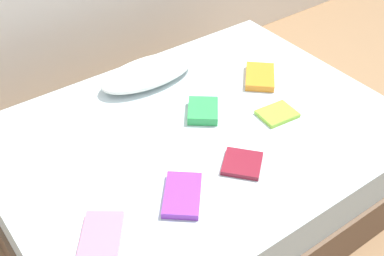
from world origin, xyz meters
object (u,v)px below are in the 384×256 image
object	(u,v)px
bed	(198,167)
textbook_pink	(101,237)
pillow	(148,73)
textbook_lime	(277,114)
textbook_orange	(260,77)
textbook_purple	(182,195)
textbook_green	(203,111)
textbook_maroon	(242,163)

from	to	relation	value
bed	textbook_pink	world-z (taller)	textbook_pink
pillow	textbook_lime	world-z (taller)	pillow
textbook_lime	textbook_orange	distance (m)	0.33
textbook_lime	textbook_orange	xyz separation A→B (m)	(0.15, 0.30, 0.01)
pillow	textbook_pink	xyz separation A→B (m)	(-0.74, -0.83, -0.04)
bed	textbook_purple	size ratio (longest dim) A/B	8.09
textbook_green	textbook_maroon	xyz separation A→B (m)	(-0.09, -0.41, -0.01)
textbook_lime	textbook_pink	bearing A→B (deg)	-166.07
bed	textbook_green	distance (m)	0.30
textbook_pink	bed	bearing A→B (deg)	-29.25
pillow	textbook_maroon	size ratio (longest dim) A/B	3.33
pillow	textbook_orange	size ratio (longest dim) A/B	2.33
textbook_purple	textbook_green	xyz separation A→B (m)	(0.42, 0.41, 0.01)
pillow	textbook_maroon	world-z (taller)	pillow
textbook_purple	textbook_green	size ratio (longest dim) A/B	1.29
textbook_green	textbook_lime	size ratio (longest dim) A/B	1.04
textbook_maroon	textbook_orange	bearing A→B (deg)	90.86
bed	textbook_maroon	size ratio (longest dim) A/B	11.64
textbook_purple	textbook_lime	size ratio (longest dim) A/B	1.34
textbook_orange	textbook_pink	xyz separation A→B (m)	(-1.25, -0.47, -0.01)
textbook_lime	textbook_orange	bearing A→B (deg)	68.45
textbook_green	textbook_maroon	size ratio (longest dim) A/B	1.12
textbook_green	textbook_lime	distance (m)	0.38
textbook_pink	pillow	bearing A→B (deg)	-5.09
textbook_pink	textbook_maroon	world-z (taller)	textbook_pink
pillow	textbook_orange	distance (m)	0.62
textbook_maroon	textbook_green	bearing A→B (deg)	127.51
textbook_purple	textbook_maroon	world-z (taller)	textbook_purple
textbook_purple	textbook_green	bearing A→B (deg)	-5.48
textbook_green	textbook_lime	xyz separation A→B (m)	(0.30, -0.23, -0.01)
textbook_pink	textbook_orange	bearing A→B (deg)	-32.78
pillow	textbook_green	distance (m)	0.43
pillow	textbook_green	size ratio (longest dim) A/B	2.98
textbook_green	textbook_pink	xyz separation A→B (m)	(-0.80, -0.40, -0.01)
textbook_green	textbook_maroon	world-z (taller)	textbook_green
bed	pillow	xyz separation A→B (m)	(0.04, 0.52, 0.30)
textbook_purple	textbook_pink	xyz separation A→B (m)	(-0.38, 0.01, -0.00)
textbook_purple	textbook_orange	size ratio (longest dim) A/B	1.01
textbook_purple	pillow	bearing A→B (deg)	16.87
bed	textbook_green	bearing A→B (deg)	42.15
textbook_purple	textbook_orange	world-z (taller)	textbook_orange
bed	textbook_maroon	world-z (taller)	textbook_maroon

